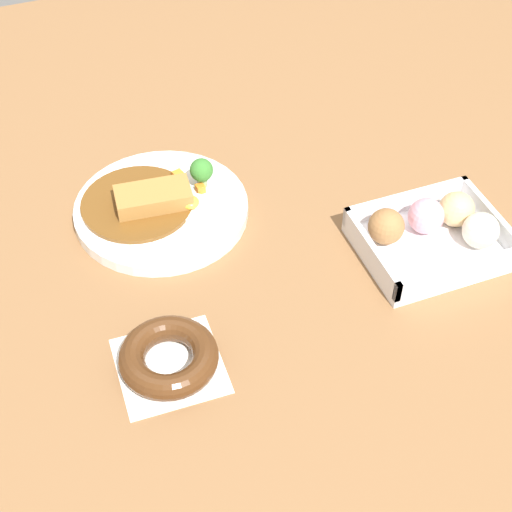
{
  "coord_description": "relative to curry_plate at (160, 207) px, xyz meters",
  "views": [
    {
      "loc": [
        0.33,
        0.71,
        0.76
      ],
      "look_at": [
        0.08,
        0.06,
        0.03
      ],
      "focal_mm": 54.07,
      "sensor_mm": 36.0,
      "label": 1
    }
  ],
  "objects": [
    {
      "name": "donut_box",
      "position": [
        -0.33,
        0.19,
        0.01
      ],
      "size": [
        0.19,
        0.16,
        0.06
      ],
      "color": "white",
      "rests_on": "ground_plane"
    },
    {
      "name": "curry_plate",
      "position": [
        0.0,
        0.0,
        0.0
      ],
      "size": [
        0.25,
        0.25,
        0.07
      ],
      "color": "white",
      "rests_on": "ground_plane"
    },
    {
      "name": "chocolate_ring_donut",
      "position": [
        0.06,
        0.26,
        0.0
      ],
      "size": [
        0.13,
        0.13,
        0.03
      ],
      "color": "white",
      "rests_on": "ground_plane"
    },
    {
      "name": "ground_plane",
      "position": [
        -0.17,
        0.1,
        -0.01
      ],
      "size": [
        1.6,
        1.6,
        0.0
      ],
      "primitive_type": "plane",
      "color": "brown"
    }
  ]
}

